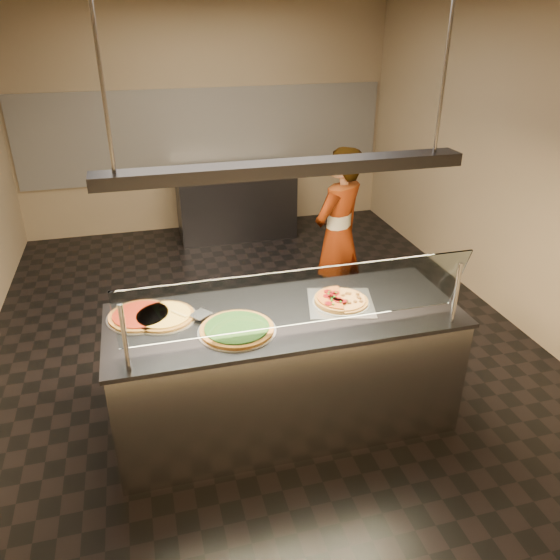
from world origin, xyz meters
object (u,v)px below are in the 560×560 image
object	(u,v)px
pizza_spinach	(237,329)
worker	(338,236)
sneeze_guard	(300,299)
half_pizza_pepperoni	(329,300)
perforated_tray	(340,302)
half_pizza_sausage	(353,298)
pizza_tomato	(141,315)
prep_table	(236,202)
heat_lamp_housing	(286,168)
serving_counter	(285,369)
pizza_spatula	(188,314)
pizza_cheese	(164,316)

from	to	relation	value
pizza_spinach	worker	size ratio (longest dim) A/B	0.30
sneeze_guard	half_pizza_pepperoni	world-z (taller)	sneeze_guard
half_pizza_pepperoni	perforated_tray	bearing A→B (deg)	0.09
half_pizza_sausage	perforated_tray	bearing A→B (deg)	178.33
pizza_tomato	prep_table	distance (m)	3.93
perforated_tray	heat_lamp_housing	distance (m)	1.10
serving_counter	pizza_spinach	world-z (taller)	pizza_spinach
pizza_tomato	heat_lamp_housing	world-z (taller)	heat_lamp_housing
half_pizza_pepperoni	half_pizza_sausage	size ratio (longest dim) A/B	1.00
pizza_spatula	serving_counter	bearing A→B (deg)	-10.40
half_pizza_pepperoni	worker	size ratio (longest dim) A/B	0.24
sneeze_guard	pizza_spinach	distance (m)	0.50
pizza_cheese	half_pizza_sausage	bearing A→B (deg)	-5.11
perforated_tray	half_pizza_pepperoni	world-z (taller)	half_pizza_pepperoni
pizza_spinach	pizza_cheese	bearing A→B (deg)	146.56
half_pizza_sausage	worker	distance (m)	1.45
half_pizza_pepperoni	prep_table	distance (m)	3.87
half_pizza_sausage	prep_table	distance (m)	3.87
half_pizza_pepperoni	pizza_spatula	world-z (taller)	half_pizza_pepperoni
half_pizza_pepperoni	serving_counter	bearing A→B (deg)	-172.08
perforated_tray	serving_counter	bearing A→B (deg)	-173.72
half_pizza_sausage	heat_lamp_housing	bearing A→B (deg)	-175.14
half_pizza_pepperoni	pizza_spinach	bearing A→B (deg)	-165.48
sneeze_guard	pizza_cheese	bearing A→B (deg)	148.11
worker	pizza_spinach	bearing A→B (deg)	16.78
pizza_spinach	heat_lamp_housing	distance (m)	1.08
worker	heat_lamp_housing	xyz separation A→B (m)	(-0.93, -1.43, 1.09)
perforated_tray	pizza_spatula	bearing A→B (deg)	176.13
half_pizza_pepperoni	pizza_spatula	distance (m)	0.99
serving_counter	pizza_spinach	distance (m)	0.62
prep_table	heat_lamp_housing	xyz separation A→B (m)	(-0.37, -3.88, 1.48)
pizza_tomato	sneeze_guard	bearing A→B (deg)	-29.98
half_pizza_pepperoni	pizza_spinach	world-z (taller)	half_pizza_pepperoni
perforated_tray	worker	distance (m)	1.48
pizza_cheese	prep_table	distance (m)	3.93
pizza_spatula	worker	xyz separation A→B (m)	(1.58, 1.31, -0.10)
serving_counter	prep_table	bearing A→B (deg)	84.49
serving_counter	worker	world-z (taller)	worker
pizza_spatula	heat_lamp_housing	bearing A→B (deg)	-10.40
pizza_cheese	heat_lamp_housing	world-z (taller)	heat_lamp_housing
pizza_cheese	worker	distance (m)	2.16
sneeze_guard	heat_lamp_housing	size ratio (longest dim) A/B	0.96
sneeze_guard	pizza_spatula	world-z (taller)	sneeze_guard
pizza_spatula	perforated_tray	bearing A→B (deg)	-3.87
heat_lamp_housing	worker	bearing A→B (deg)	57.16
serving_counter	half_pizza_pepperoni	distance (m)	0.60
serving_counter	half_pizza_pepperoni	xyz separation A→B (m)	(0.34, 0.05, 0.50)
sneeze_guard	perforated_tray	bearing A→B (deg)	42.53
sneeze_guard	pizza_tomato	world-z (taller)	sneeze_guard
prep_table	worker	world-z (taller)	worker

